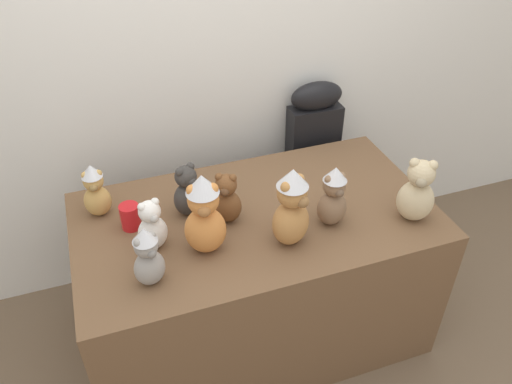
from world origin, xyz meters
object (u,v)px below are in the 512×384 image
Objects in this scene: teddy_bear_chestnut at (227,199)px; party_cup_red at (130,217)px; teddy_bear_ginger at (204,215)px; teddy_bear_snow at (152,226)px; instrument_case at (311,167)px; teddy_bear_ash at (148,257)px; display_table at (256,276)px; teddy_bear_honey at (96,191)px; teddy_bear_caramel at (291,208)px; teddy_bear_mocha at (333,197)px; teddy_bear_charcoal at (187,192)px; teddy_bear_sand at (417,192)px.

teddy_bear_chestnut reaches higher than party_cup_red.
teddy_bear_ginger reaches higher than teddy_bear_snow.
instrument_case reaches higher than teddy_bear_ash.
display_table is 6.15× the size of teddy_bear_honey.
teddy_bear_snow is 0.54m from teddy_bear_caramel.
teddy_bear_ash is at bearing -177.98° from teddy_bear_mocha.
display_table is at bearing -48.10° from teddy_bear_charcoal.
teddy_bear_charcoal is (0.36, -0.12, -0.01)m from teddy_bear_honey.
teddy_bear_caramel is 3.16× the size of party_cup_red.
teddy_bear_charcoal reaches higher than teddy_bear_snow.
teddy_bear_snow reaches higher than display_table.
teddy_bear_chestnut is at bearing -138.68° from instrument_case.
teddy_bear_ash is at bearing -85.85° from party_cup_red.
display_table is at bearing 82.80° from teddy_bear_caramel.
party_cup_red is at bearing 149.21° from teddy_bear_ginger.
teddy_bear_ash is (-0.04, -0.18, 0.02)m from teddy_bear_snow.
teddy_bear_snow is (-1.06, 0.18, -0.03)m from teddy_bear_sand.
teddy_bear_caramel is (-0.54, 0.04, 0.03)m from teddy_bear_sand.
teddy_bear_ash is at bearing -140.83° from instrument_case.
display_table is 0.68m from party_cup_red.
teddy_bear_chestnut is (-0.65, -0.55, 0.34)m from instrument_case.
instrument_case is 1.17m from party_cup_red.
teddy_bear_ash is (-1.01, -0.79, 0.35)m from instrument_case.
instrument_case is 4.57× the size of teddy_bear_snow.
party_cup_red is (-0.02, 0.33, -0.07)m from teddy_bear_ash.
teddy_bear_caramel is 0.21m from teddy_bear_mocha.
teddy_bear_snow is (-0.19, 0.08, -0.07)m from teddy_bear_ginger.
instrument_case is 4.17× the size of teddy_bear_honey.
teddy_bear_mocha is at bearing -28.86° from display_table.
display_table is 0.62m from teddy_bear_ginger.
instrument_case is at bearing 23.98° from party_cup_red.
teddy_bear_ginger is at bearing 3.23° from teddy_bear_ash.
teddy_bear_chestnut is at bearing -13.02° from party_cup_red.
teddy_bear_charcoal is (-0.54, 0.26, -0.02)m from teddy_bear_mocha.
teddy_bear_honey is 0.98m from teddy_bear_mocha.
teddy_bear_sand is 1.06× the size of teddy_bear_mocha.
teddy_bear_mocha is at bearing -23.10° from teddy_bear_snow.
teddy_bear_honey is 1.03× the size of teddy_bear_charcoal.
teddy_bear_ginger is at bearing -39.77° from teddy_bear_honey.
teddy_bear_caramel reaches higher than teddy_bear_snow.
teddy_bear_chestnut is at bearing 177.75° from display_table.
teddy_bear_ginger is at bearing -154.20° from teddy_bear_sand.
instrument_case is 1.19m from teddy_bear_snow.
teddy_bear_sand is 1.29× the size of teddy_bear_snow.
teddy_bear_charcoal is at bearing 170.07° from teddy_bear_chestnut.
teddy_bear_caramel is at bearing 0.05° from teddy_bear_ginger.
teddy_bear_honey is (-0.50, 0.22, 0.01)m from teddy_bear_chestnut.
teddy_bear_caramel is at bearing -26.97° from party_cup_red.
teddy_bear_mocha is at bearing 4.47° from teddy_bear_chestnut.
teddy_bear_snow is 2.07× the size of party_cup_red.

